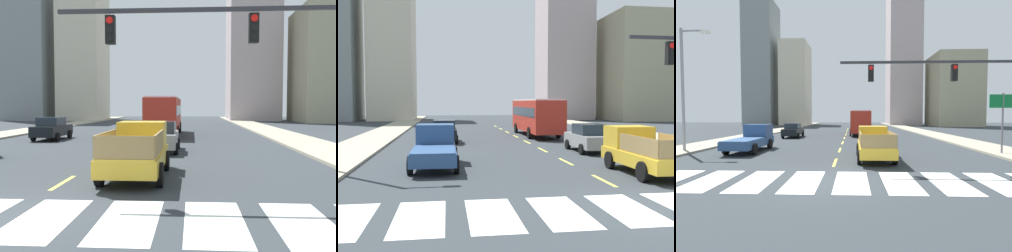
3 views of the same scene
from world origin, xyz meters
TOP-DOWN VIEW (x-y plane):
  - ground_plane at (0.00, 0.00)m, footprint 160.00×160.00m
  - sidewalk_right at (12.03, 18.00)m, footprint 3.55×110.00m
  - crosswalk_stripe_5 at (0.98, 0.00)m, footprint 1.36×3.38m
  - crosswalk_stripe_6 at (2.93, 0.00)m, footprint 1.36×3.38m
  - crosswalk_stripe_7 at (4.88, 0.00)m, footprint 1.36×3.38m
  - crosswalk_stripe_8 at (6.83, 0.00)m, footprint 1.36×3.38m
  - lane_dash_0 at (0.00, 4.00)m, footprint 0.16×2.40m
  - lane_dash_1 at (0.00, 9.00)m, footprint 0.16×2.40m
  - lane_dash_2 at (0.00, 14.00)m, footprint 0.16×2.40m
  - lane_dash_3 at (0.00, 19.00)m, footprint 0.16×2.40m
  - lane_dash_4 at (0.00, 24.00)m, footprint 0.16×2.40m
  - lane_dash_5 at (0.00, 29.00)m, footprint 0.16×2.40m
  - lane_dash_6 at (0.00, 34.00)m, footprint 0.16×2.40m
  - lane_dash_7 at (0.00, 39.00)m, footprint 0.16×2.40m
  - pickup_stakebed at (2.36, 5.51)m, footprint 2.18×5.20m
  - city_bus at (1.95, 24.49)m, footprint 2.72×10.80m
  - sedan_near_left at (-6.28, 19.57)m, footprint 2.02×4.40m
  - sedan_mid at (2.62, 12.75)m, footprint 2.02×4.40m
  - traffic_signal_gantry at (7.38, 2.76)m, footprint 10.58×0.27m
  - block_mid_left at (25.92, 52.08)m, footprint 10.57×11.40m
  - block_mid_right at (-15.03, 58.50)m, footprint 7.09×10.26m
  - block_low_left at (-24.18, 57.14)m, footprint 7.66×9.35m

SIDE VIEW (x-z plane):
  - ground_plane at x=0.00m, z-range 0.00..0.00m
  - lane_dash_0 at x=0.00m, z-range 0.00..0.01m
  - lane_dash_1 at x=0.00m, z-range 0.00..0.01m
  - lane_dash_2 at x=0.00m, z-range 0.00..0.01m
  - lane_dash_3 at x=0.00m, z-range 0.00..0.01m
  - lane_dash_4 at x=0.00m, z-range 0.00..0.01m
  - lane_dash_5 at x=0.00m, z-range 0.00..0.01m
  - lane_dash_6 at x=0.00m, z-range 0.00..0.01m
  - lane_dash_7 at x=0.00m, z-range 0.00..0.01m
  - crosswalk_stripe_5 at x=0.98m, z-range 0.00..0.01m
  - crosswalk_stripe_6 at x=2.93m, z-range 0.00..0.01m
  - crosswalk_stripe_7 at x=4.88m, z-range 0.00..0.01m
  - crosswalk_stripe_8 at x=6.83m, z-range 0.00..0.01m
  - sidewalk_right at x=12.03m, z-range 0.00..0.15m
  - sedan_near_left at x=-6.28m, z-range 0.00..1.72m
  - sedan_mid at x=2.62m, z-range 0.00..1.72m
  - pickup_stakebed at x=2.36m, z-range -0.04..1.92m
  - city_bus at x=1.95m, z-range 0.29..3.61m
  - traffic_signal_gantry at x=7.38m, z-range 1.26..7.26m
  - block_mid_left at x=25.92m, z-range 0.00..17.55m
  - block_mid_right at x=-15.03m, z-range 0.00..22.61m
  - block_low_left at x=-24.18m, z-range 0.00..33.46m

